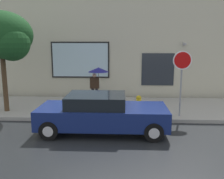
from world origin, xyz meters
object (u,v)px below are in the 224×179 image
parked_car (102,113)px  stop_sign (182,71)px  pedestrian_with_umbrella (97,74)px  street_tree (3,37)px  fire_hydrant (139,104)px

parked_car → stop_sign: stop_sign is taller
pedestrian_with_umbrella → street_tree: 4.54m
stop_sign → fire_hydrant: bearing=165.1°
parked_car → fire_hydrant: bearing=54.3°
pedestrian_with_umbrella → stop_sign: size_ratio=0.67×
parked_car → pedestrian_with_umbrella: 3.82m
parked_car → fire_hydrant: (1.45, 2.01, -0.16)m
fire_hydrant → pedestrian_with_umbrella: bearing=139.9°
parked_car → stop_sign: 3.76m
stop_sign → parked_car: bearing=-153.5°
parked_car → street_tree: bearing=155.6°
street_tree → stop_sign: size_ratio=1.61×
fire_hydrant → street_tree: street_tree is taller
parked_car → street_tree: street_tree is taller
fire_hydrant → street_tree: bearing=-179.6°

